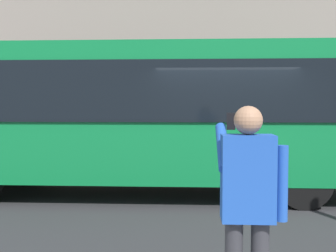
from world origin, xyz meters
The scene contains 3 objects.
ground_plane centered at (0.00, 0.00, 0.00)m, with size 60.00×60.00×0.00m, color #2B2B2D.
red_bus centered at (1.64, -0.52, 1.68)m, with size 9.05×2.54×3.08m.
pedestrian_photographer centered at (0.20, 4.75, 1.14)m, with size 0.53×0.52×1.70m.
Camera 1 is at (0.65, 7.87, 1.86)m, focal length 43.58 mm.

